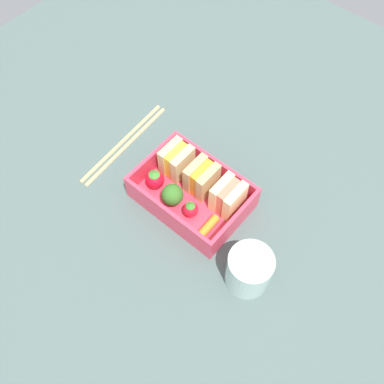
# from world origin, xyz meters

# --- Properties ---
(ground_plane) EXTENTS (1.20, 1.20, 0.02)m
(ground_plane) POSITION_xyz_m (0.00, 0.00, -0.01)
(ground_plane) COLOR #495B57
(bento_tray) EXTENTS (0.18, 0.12, 0.01)m
(bento_tray) POSITION_xyz_m (0.00, 0.00, 0.01)
(bento_tray) COLOR #E13851
(bento_tray) RESTS_ON ground_plane
(bento_rim) EXTENTS (0.18, 0.12, 0.04)m
(bento_rim) POSITION_xyz_m (0.00, 0.00, 0.03)
(bento_rim) COLOR #E13851
(bento_rim) RESTS_ON bento_tray
(sandwich_left) EXTENTS (0.04, 0.05, 0.06)m
(sandwich_left) POSITION_xyz_m (-0.05, 0.02, 0.04)
(sandwich_left) COLOR #D7B67D
(sandwich_left) RESTS_ON bento_tray
(sandwich_center_left) EXTENTS (0.04, 0.05, 0.06)m
(sandwich_center_left) POSITION_xyz_m (0.00, 0.02, 0.04)
(sandwich_center_left) COLOR tan
(sandwich_center_left) RESTS_ON bento_tray
(sandwich_center) EXTENTS (0.04, 0.05, 0.06)m
(sandwich_center) POSITION_xyz_m (0.05, 0.02, 0.04)
(sandwich_center) COLOR beige
(sandwich_center) RESTS_ON bento_tray
(strawberry_far_left) EXTENTS (0.03, 0.03, 0.04)m
(strawberry_far_left) POSITION_xyz_m (-0.06, -0.02, 0.03)
(strawberry_far_left) COLOR red
(strawberry_far_left) RESTS_ON bento_tray
(broccoli_floret) EXTENTS (0.04, 0.04, 0.04)m
(broccoli_floret) POSITION_xyz_m (-0.02, -0.03, 0.04)
(broccoli_floret) COLOR #8BC959
(broccoli_floret) RESTS_ON bento_tray
(strawberry_left) EXTENTS (0.03, 0.03, 0.03)m
(strawberry_left) POSITION_xyz_m (0.02, -0.03, 0.03)
(strawberry_left) COLOR red
(strawberry_left) RESTS_ON bento_tray
(carrot_stick_far_left) EXTENTS (0.01, 0.05, 0.01)m
(carrot_stick_far_left) POSITION_xyz_m (0.06, -0.03, 0.02)
(carrot_stick_far_left) COLOR orange
(carrot_stick_far_left) RESTS_ON bento_tray
(chopstick_pair) EXTENTS (0.03, 0.21, 0.01)m
(chopstick_pair) POSITION_xyz_m (-0.17, 0.01, 0.00)
(chopstick_pair) COLOR tan
(chopstick_pair) RESTS_ON ground_plane
(drinking_glass) EXTENTS (0.07, 0.07, 0.07)m
(drinking_glass) POSITION_xyz_m (0.15, -0.05, 0.04)
(drinking_glass) COLOR silver
(drinking_glass) RESTS_ON ground_plane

